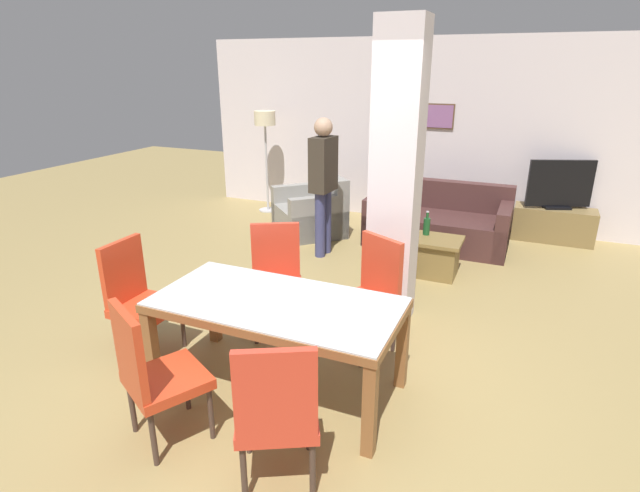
% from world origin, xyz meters
% --- Properties ---
extents(ground_plane, '(18.00, 18.00, 0.00)m').
position_xyz_m(ground_plane, '(0.00, 0.00, 0.00)').
color(ground_plane, '#9B844F').
extents(back_wall, '(7.20, 0.09, 2.70)m').
position_xyz_m(back_wall, '(0.00, 4.77, 1.35)').
color(back_wall, silver).
rests_on(back_wall, ground_plane).
extents(divider_pillar, '(0.41, 0.35, 2.70)m').
position_xyz_m(divider_pillar, '(0.45, 1.43, 1.35)').
color(divider_pillar, silver).
rests_on(divider_pillar, ground_plane).
extents(dining_table, '(1.78, 0.88, 0.73)m').
position_xyz_m(dining_table, '(0.00, 0.00, 0.59)').
color(dining_table, brown).
rests_on(dining_table, ground_plane).
extents(dining_chair_head_left, '(0.46, 0.46, 0.98)m').
position_xyz_m(dining_chair_head_left, '(-1.30, 0.00, 0.53)').
color(dining_chair_head_left, red).
rests_on(dining_chair_head_left, ground_plane).
extents(dining_chair_far_left, '(0.62, 0.62, 0.98)m').
position_xyz_m(dining_chair_far_left, '(-0.44, 0.81, 0.53)').
color(dining_chair_far_left, red).
rests_on(dining_chair_far_left, ground_plane).
extents(dining_chair_near_right, '(0.62, 0.62, 0.98)m').
position_xyz_m(dining_chair_near_right, '(0.44, -0.83, 0.53)').
color(dining_chair_near_right, red).
rests_on(dining_chair_near_right, ground_plane).
extents(dining_chair_far_right, '(0.62, 0.62, 0.98)m').
position_xyz_m(dining_chair_far_right, '(0.44, 0.83, 0.53)').
color(dining_chair_far_right, red).
rests_on(dining_chair_far_right, ground_plane).
extents(dining_chair_near_left, '(0.62, 0.62, 0.98)m').
position_xyz_m(dining_chair_near_left, '(-0.44, -0.81, 0.53)').
color(dining_chair_near_left, red).
rests_on(dining_chair_near_left, ground_plane).
extents(sofa, '(1.85, 0.93, 0.81)m').
position_xyz_m(sofa, '(0.47, 3.74, 0.28)').
color(sofa, '#462826').
rests_on(sofa, ground_plane).
extents(armchair, '(1.26, 1.26, 0.84)m').
position_xyz_m(armchair, '(-1.29, 3.48, 0.29)').
color(armchair, gray).
rests_on(armchair, ground_plane).
extents(coffee_table, '(0.78, 0.50, 0.44)m').
position_xyz_m(coffee_table, '(0.55, 2.64, 0.23)').
color(coffee_table, olive).
rests_on(coffee_table, ground_plane).
extents(bottle, '(0.08, 0.08, 0.28)m').
position_xyz_m(bottle, '(0.51, 2.74, 0.55)').
color(bottle, '#194C23').
rests_on(bottle, coffee_table).
extents(tv_stand, '(1.05, 0.40, 0.47)m').
position_xyz_m(tv_stand, '(1.92, 4.49, 0.23)').
color(tv_stand, olive).
rests_on(tv_stand, ground_plane).
extents(tv_screen, '(0.82, 0.36, 0.66)m').
position_xyz_m(tv_screen, '(1.92, 4.49, 0.79)').
color(tv_screen, black).
rests_on(tv_screen, tv_stand).
extents(floor_lamp, '(0.33, 0.33, 1.63)m').
position_xyz_m(floor_lamp, '(-2.45, 4.25, 1.37)').
color(floor_lamp, '#B7B7BC').
rests_on(floor_lamp, ground_plane).
extents(standing_person, '(0.25, 0.40, 1.73)m').
position_xyz_m(standing_person, '(-0.80, 2.74, 1.00)').
color(standing_person, '#393B67').
rests_on(standing_person, ground_plane).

